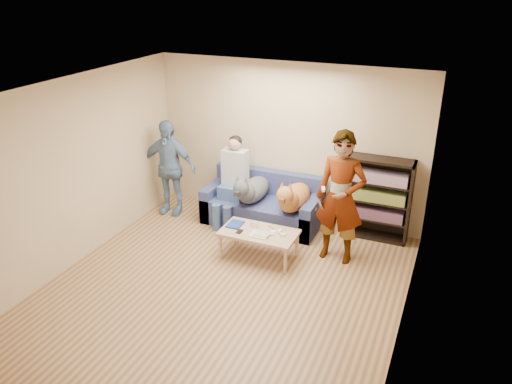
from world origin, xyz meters
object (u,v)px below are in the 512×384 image
at_px(camera_silver, 254,225).
at_px(coffee_table, 259,234).
at_px(person_standing_right, 341,198).
at_px(person_standing_left, 169,167).
at_px(person_seated, 233,177).
at_px(bookshelf, 378,197).
at_px(dog_gray, 251,190).
at_px(notebook_blue, 235,224).
at_px(sofa, 263,207).
at_px(dog_tan, 293,197).

relative_size(camera_silver, coffee_table, 0.10).
bearing_deg(person_standing_right, person_standing_left, 175.65).
bearing_deg(person_seated, bookshelf, 8.94).
distance_m(person_seated, dog_gray, 0.39).
bearing_deg(dog_gray, coffee_table, -60.55).
xyz_separation_m(person_standing_right, coffee_table, (-1.05, -0.43, -0.58)).
xyz_separation_m(person_standing_left, camera_silver, (1.87, -0.70, -0.38)).
height_order(notebook_blue, dog_gray, dog_gray).
distance_m(person_standing_right, sofa, 1.70).
bearing_deg(dog_gray, sofa, 53.84).
relative_size(notebook_blue, person_seated, 0.18).
relative_size(person_standing_right, person_standing_left, 1.17).
bearing_deg(coffee_table, camera_silver, 135.00).
height_order(person_standing_left, notebook_blue, person_standing_left).
relative_size(person_standing_left, bookshelf, 1.26).
xyz_separation_m(sofa, bookshelf, (1.80, 0.23, 0.40)).
bearing_deg(dog_tan, person_seated, 175.07).
bearing_deg(dog_gray, dog_tan, -3.00).
relative_size(sofa, person_seated, 1.29).
relative_size(person_standing_left, notebook_blue, 6.32).
bearing_deg(coffee_table, person_standing_right, 22.24).
bearing_deg(person_standing_right, bookshelf, 69.42).
bearing_deg(bookshelf, dog_tan, -159.60).
bearing_deg(person_seated, dog_gray, -8.75).
distance_m(notebook_blue, coffee_table, 0.41).
relative_size(camera_silver, person_seated, 0.07).
height_order(person_standing_right, dog_gray, person_standing_right).
bearing_deg(camera_silver, notebook_blue, -165.96).
relative_size(notebook_blue, coffee_table, 0.24).
bearing_deg(notebook_blue, coffee_table, -7.13).
distance_m(camera_silver, person_seated, 1.15).
xyz_separation_m(dog_gray, bookshelf, (1.93, 0.42, 0.04)).
xyz_separation_m(coffee_table, bookshelf, (1.43, 1.30, 0.31)).
height_order(person_standing_left, coffee_table, person_standing_left).
height_order(person_standing_right, dog_tan, person_standing_right).
relative_size(person_standing_right, notebook_blue, 7.37).
bearing_deg(coffee_table, person_standing_left, 157.64).
height_order(person_standing_right, sofa, person_standing_right).
xyz_separation_m(person_standing_right, sofa, (-1.42, 0.64, -0.68)).
xyz_separation_m(notebook_blue, dog_gray, (-0.10, 0.84, 0.20)).
distance_m(person_standing_left, person_seated, 1.14).
xyz_separation_m(camera_silver, person_seated, (-0.74, 0.82, 0.33)).
distance_m(camera_silver, sofa, 1.00).
bearing_deg(sofa, person_standing_left, -171.20).
bearing_deg(dog_gray, person_standing_right, -16.49).
bearing_deg(coffee_table, notebook_blue, 172.87).
xyz_separation_m(person_standing_left, bookshelf, (3.42, 0.49, -0.14)).
bearing_deg(notebook_blue, dog_tan, 52.57).
xyz_separation_m(person_standing_right, camera_silver, (-1.17, -0.31, -0.51)).
distance_m(person_standing_left, dog_gray, 1.50).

